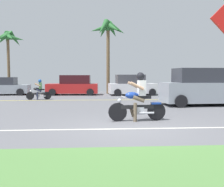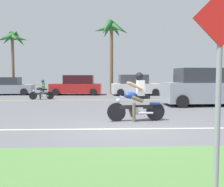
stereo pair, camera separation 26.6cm
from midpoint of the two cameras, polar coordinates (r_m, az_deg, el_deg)
name	(u,v)px [view 1 (the left image)]	position (r m, az deg, el deg)	size (l,w,h in m)	color
ground	(120,114)	(10.75, 1.01, -4.61)	(56.00, 30.00, 0.04)	slate
grass_median	(167,185)	(3.93, 10.16, -19.64)	(56.00, 3.80, 0.06)	#548442
lane_line_near	(129,129)	(7.72, 2.92, -7.88)	(50.40, 0.12, 0.01)	silver
lane_line_far	(111,100)	(16.63, -0.69, -1.44)	(50.40, 0.12, 0.01)	yellow
motorcyclist	(138,100)	(8.98, 4.96, -1.56)	(2.05, 0.67, 1.71)	black
suv_nearby	(204,87)	(14.52, 19.39, 1.32)	(4.66, 2.24, 1.99)	#8C939E
parked_car_0	(3,87)	(22.76, -23.53, 1.43)	(4.13, 2.23, 1.45)	#8C939E
parked_car_1	(73,86)	(21.17, -8.99, 1.74)	(4.20, 2.00, 1.62)	#AD1E1E
parked_car_2	(132,86)	(20.81, 4.11, 1.78)	(3.97, 2.20, 1.66)	silver
parked_car_3	(196,86)	(21.03, 18.04, 1.61)	(4.18, 1.99, 1.66)	#2D663D
palm_tree_0	(8,40)	(24.90, -22.62, 10.92)	(2.84, 2.80, 5.62)	brown
palm_tree_1	(108,32)	(22.76, -1.24, 13.54)	(3.20, 2.92, 6.43)	brown
motorcyclist_distant	(39,91)	(17.54, -16.49, 0.54)	(1.61, 0.55, 1.35)	black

